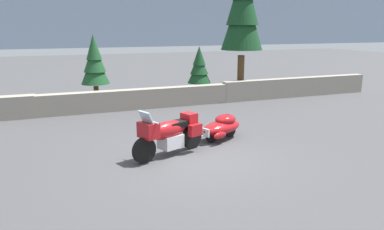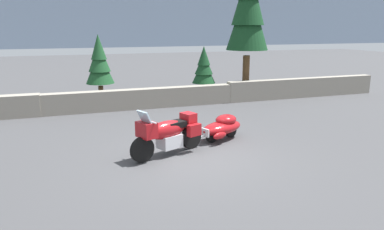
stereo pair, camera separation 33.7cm
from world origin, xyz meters
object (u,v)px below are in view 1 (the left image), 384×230
Objects in this scene: pine_tree_tall at (243,5)px; pine_tree_far_right at (199,67)px; pine_tree_secondary at (94,62)px; car_shaped_trailer at (222,126)px; touring_motorcycle at (169,133)px.

pine_tree_tall is 3.65m from pine_tree_far_right.
pine_tree_tall is 2.79× the size of pine_tree_far_right.
pine_tree_secondary is 4.71m from pine_tree_far_right.
car_shaped_trailer is 7.07m from pine_tree_secondary.
pine_tree_secondary is at bearing 179.90° from pine_tree_tall.
pine_tree_secondary is at bearing 115.60° from car_shaped_trailer.
pine_tree_secondary reaches higher than touring_motorcycle.
car_shaped_trailer is (1.93, 0.79, -0.21)m from touring_motorcycle.
touring_motorcycle is 0.87× the size of pine_tree_far_right.
car_shaped_trailer is 8.41m from pine_tree_tall.
touring_motorcycle reaches higher than car_shaped_trailer.
touring_motorcycle is at bearing -118.21° from pine_tree_far_right.
touring_motorcycle is 0.71× the size of pine_tree_secondary.
pine_tree_far_right is at bearing -174.85° from pine_tree_tall.
pine_tree_far_right reaches higher than car_shaped_trailer.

